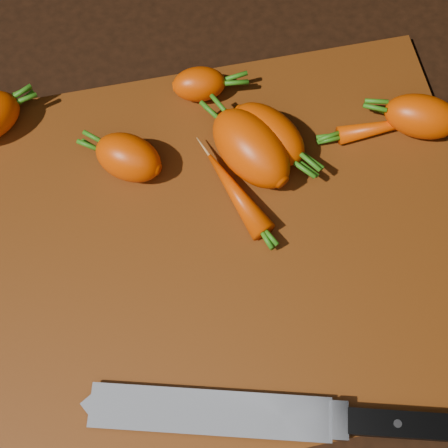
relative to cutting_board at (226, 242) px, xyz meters
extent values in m
cube|color=black|center=(0.00, 0.00, -0.01)|extent=(2.00, 2.00, 0.01)
cube|color=#69320E|center=(0.00, 0.00, 0.00)|extent=(0.50, 0.40, 0.01)
ellipsoid|color=#DB4000|center=(-0.08, 0.10, 0.03)|extent=(0.08, 0.08, 0.05)
ellipsoid|color=#DB4000|center=(0.06, 0.09, 0.03)|extent=(0.09, 0.10, 0.05)
ellipsoid|color=#DB4000|center=(0.04, 0.08, 0.03)|extent=(0.10, 0.11, 0.06)
ellipsoid|color=#DB4000|center=(0.01, 0.17, 0.02)|extent=(0.06, 0.04, 0.04)
ellipsoid|color=#DB4000|center=(0.22, 0.08, 0.03)|extent=(0.09, 0.07, 0.04)
ellipsoid|color=#DB4000|center=(0.19, 0.09, 0.02)|extent=(0.11, 0.02, 0.02)
ellipsoid|color=#DB4000|center=(0.02, 0.04, 0.02)|extent=(0.06, 0.10, 0.03)
cube|color=gray|center=(-0.15, -0.13, 0.01)|extent=(0.21, 0.09, 0.00)
cube|color=gray|center=(-0.04, -0.16, 0.01)|extent=(0.02, 0.03, 0.02)
cube|color=black|center=(0.02, -0.17, 0.01)|extent=(0.12, 0.05, 0.02)
cylinder|color=#B2B2B7|center=(0.01, -0.17, 0.02)|extent=(0.01, 0.01, 0.00)
camera|label=1|loc=(-0.04, -0.21, 0.57)|focal=50.00mm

